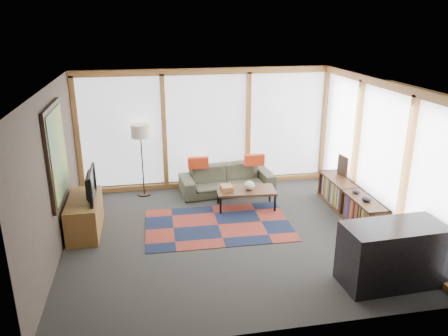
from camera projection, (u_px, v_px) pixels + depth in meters
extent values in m
plane|color=#282826|center=(228.00, 235.00, 7.58)|extent=(5.50, 5.50, 0.00)
cube|color=#3C322A|center=(53.00, 175.00, 6.68)|extent=(0.04, 5.00, 2.60)
cube|color=#3C322A|center=(272.00, 235.00, 4.84)|extent=(5.50, 0.04, 2.60)
cube|color=silver|center=(229.00, 85.00, 6.73)|extent=(5.50, 5.00, 0.04)
cube|color=white|center=(207.00, 129.00, 9.45)|extent=(5.30, 0.02, 2.35)
cube|color=white|center=(381.00, 155.00, 7.63)|extent=(0.02, 4.80, 2.35)
cube|color=black|center=(56.00, 153.00, 6.89)|extent=(0.05, 1.35, 1.55)
cube|color=#BFBB09|center=(58.00, 153.00, 6.89)|extent=(0.02, 1.20, 1.40)
cube|color=maroon|center=(218.00, 225.00, 7.95)|extent=(2.65, 1.74, 0.01)
imported|color=#3C3F30|center=(227.00, 180.00, 9.36)|extent=(2.03, 0.94, 0.58)
cube|color=red|center=(198.00, 163.00, 9.15)|extent=(0.43, 0.14, 0.24)
cube|color=red|center=(254.00, 160.00, 9.34)|extent=(0.43, 0.13, 0.23)
cube|color=#965C2F|center=(227.00, 188.00, 8.53)|extent=(0.23, 0.28, 0.09)
ellipsoid|color=beige|center=(249.00, 185.00, 8.53)|extent=(0.24, 0.24, 0.18)
ellipsoid|color=black|center=(367.00, 199.00, 7.61)|extent=(0.19, 0.19, 0.09)
ellipsoid|color=black|center=(356.00, 191.00, 7.94)|extent=(0.16, 0.16, 0.08)
cube|color=black|center=(343.00, 166.00, 8.81)|extent=(0.08, 0.31, 0.41)
cube|color=brown|center=(85.00, 215.00, 7.61)|extent=(0.52, 1.25, 0.62)
imported|color=black|center=(87.00, 185.00, 7.43)|extent=(0.14, 0.90, 0.51)
cube|color=black|center=(392.00, 254.00, 6.10)|extent=(1.44, 0.72, 0.89)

